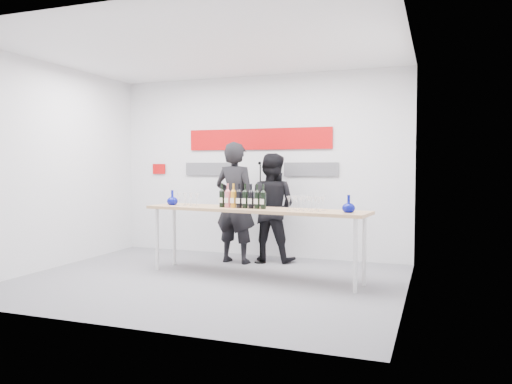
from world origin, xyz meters
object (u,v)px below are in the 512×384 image
mic_stand (260,232)px  presenter_left (235,203)px  presenter_right (271,207)px  tasting_table (253,213)px

mic_stand → presenter_left: bearing=-149.8°
presenter_left → mic_stand: presenter_left is taller
presenter_right → mic_stand: (-0.10, -0.20, -0.37)m
tasting_table → mic_stand: 1.08m
tasting_table → presenter_left: presenter_left is taller
presenter_left → mic_stand: size_ratio=1.19×
tasting_table → presenter_right: presenter_right is taller
presenter_left → mic_stand: (0.37, 0.11, -0.46)m
tasting_table → presenter_left: (-0.62, 0.86, 0.07)m
tasting_table → presenter_right: 1.19m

